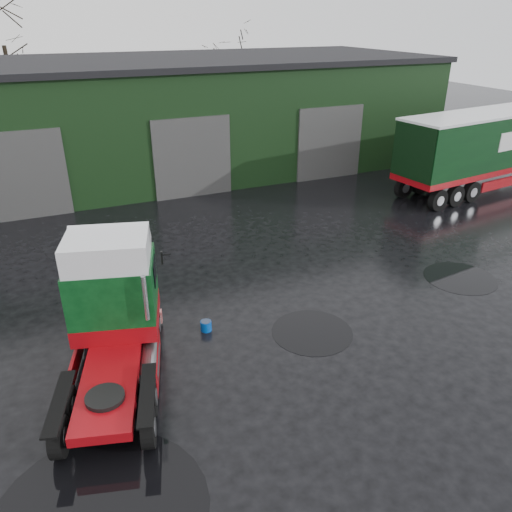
{
  "coord_description": "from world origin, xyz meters",
  "views": [
    {
      "loc": [
        -4.95,
        -10.0,
        8.49
      ],
      "look_at": [
        0.65,
        2.85,
        1.7
      ],
      "focal_mm": 35.0,
      "sensor_mm": 36.0,
      "label": 1
    }
  ],
  "objects": [
    {
      "name": "ground",
      "position": [
        0.0,
        0.0,
        0.0
      ],
      "size": [
        100.0,
        100.0,
        0.0
      ],
      "primitive_type": "plane",
      "color": "black"
    },
    {
      "name": "warehouse",
      "position": [
        2.0,
        20.0,
        3.16
      ],
      "size": [
        32.4,
        12.4,
        6.3
      ],
      "color": "black",
      "rests_on": "ground"
    },
    {
      "name": "hero_tractor",
      "position": [
        -4.24,
        0.51,
        1.78
      ],
      "size": [
        3.85,
        6.18,
        3.57
      ],
      "primitive_type": null,
      "rotation": [
        0.0,
        0.0,
        -0.26
      ],
      "color": "#0B3D17",
      "rests_on": "ground"
    },
    {
      "name": "lorry_right",
      "position": [
        17.0,
        9.0,
        2.07
      ],
      "size": [
        15.94,
        4.74,
        4.13
      ],
      "primitive_type": null,
      "rotation": [
        0.0,
        0.0,
        -1.44
      ],
      "color": "silver",
      "rests_on": "ground"
    },
    {
      "name": "wash_bucket",
      "position": [
        -1.35,
        2.0,
        0.15
      ],
      "size": [
        0.36,
        0.36,
        0.31
      ],
      "primitive_type": "cylinder",
      "rotation": [
        0.0,
        0.0,
        -0.1
      ],
      "color": "#0843AE",
      "rests_on": "ground"
    },
    {
      "name": "tree_back_a",
      "position": [
        -6.0,
        30.0,
        4.75
      ],
      "size": [
        4.4,
        4.4,
        9.5
      ],
      "primitive_type": null,
      "color": "black",
      "rests_on": "ground"
    },
    {
      "name": "tree_back_b",
      "position": [
        10.0,
        30.0,
        3.75
      ],
      "size": [
        4.4,
        4.4,
        7.5
      ],
      "primitive_type": null,
      "color": "black",
      "rests_on": "ground"
    },
    {
      "name": "puddle_1",
      "position": [
        1.51,
        0.65,
        0.0
      ],
      "size": [
        2.42,
        2.42,
        0.01
      ],
      "primitive_type": "cylinder",
      "color": "black",
      "rests_on": "ground"
    },
    {
      "name": "puddle_4",
      "position": [
        8.04,
        1.49,
        0.0
      ],
      "size": [
        2.53,
        2.53,
        0.01
      ],
      "primitive_type": "cylinder",
      "color": "black",
      "rests_on": "ground"
    }
  ]
}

